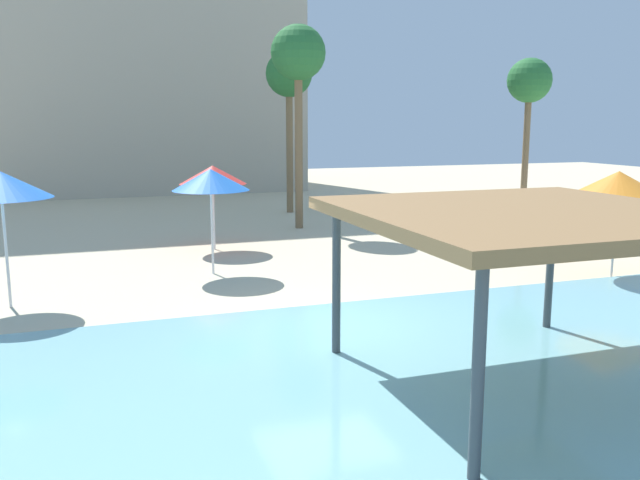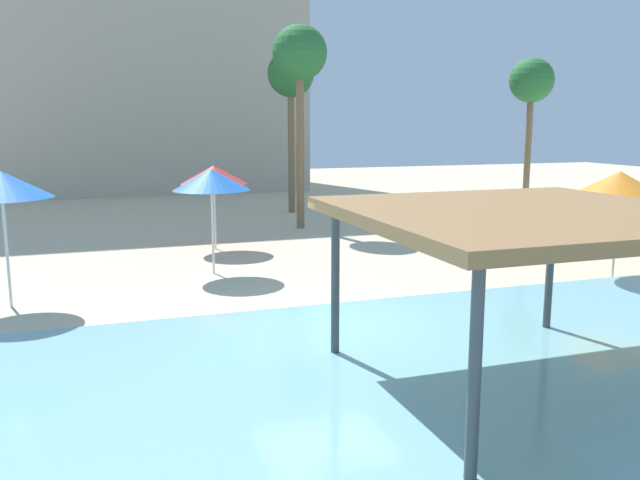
{
  "view_description": "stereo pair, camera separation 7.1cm",
  "coord_description": "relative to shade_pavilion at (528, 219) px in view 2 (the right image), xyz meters",
  "views": [
    {
      "loc": [
        -4.02,
        -11.03,
        3.77
      ],
      "look_at": [
        0.52,
        2.0,
        1.3
      ],
      "focal_mm": 37.2,
      "sensor_mm": 36.0,
      "label": 1
    },
    {
      "loc": [
        -3.95,
        -11.05,
        3.77
      ],
      "look_at": [
        0.52,
        2.0,
        1.3
      ],
      "focal_mm": 37.2,
      "sensor_mm": 36.0,
      "label": 2
    }
  ],
  "objects": [
    {
      "name": "ground_plane",
      "position": [
        -1.72,
        3.38,
        -2.44
      ],
      "size": [
        80.0,
        80.0,
        0.0
      ],
      "primitive_type": "plane",
      "color": "beige"
    },
    {
      "name": "lagoon_water",
      "position": [
        -1.72,
        -1.87,
        -2.42
      ],
      "size": [
        44.0,
        13.5,
        0.04
      ],
      "primitive_type": "cube",
      "color": "#7AB7C1",
      "rests_on": "ground"
    },
    {
      "name": "shade_pavilion",
      "position": [
        0.0,
        0.0,
        0.0
      ],
      "size": [
        4.85,
        4.85,
        2.58
      ],
      "color": "#42474C",
      "rests_on": "ground"
    },
    {
      "name": "beach_umbrella_red_0",
      "position": [
        -2.32,
        11.8,
        -0.21
      ],
      "size": [
        1.98,
        1.98,
        2.5
      ],
      "color": "silver",
      "rests_on": "ground"
    },
    {
      "name": "beach_umbrella_blue_1",
      "position": [
        -2.93,
        8.6,
        -0.08
      ],
      "size": [
        1.9,
        1.9,
        2.63
      ],
      "color": "silver",
      "rests_on": "ground"
    },
    {
      "name": "beach_umbrella_blue_3",
      "position": [
        -7.43,
        6.91,
        0.09
      ],
      "size": [
        1.98,
        1.98,
        2.8
      ],
      "color": "silver",
      "rests_on": "ground"
    },
    {
      "name": "beach_umbrella_orange_5",
      "position": [
        6.29,
        5.03,
        -0.17
      ],
      "size": [
        2.37,
        2.37,
        2.6
      ],
      "color": "silver",
      "rests_on": "ground"
    },
    {
      "name": "lounge_chair_0",
      "position": [
        7.71,
        11.0,
        -2.11
      ],
      "size": [
        0.91,
        1.97,
        0.74
      ],
      "rotation": [
        0.0,
        0.0,
        -1.4
      ],
      "color": "white",
      "rests_on": "ground"
    },
    {
      "name": "lounge_chair_2",
      "position": [
        6.65,
        8.6,
        -2.11
      ],
      "size": [
        1.17,
        1.99,
        0.74
      ],
      "rotation": [
        0.0,
        0.0,
        -1.89
      ],
      "color": "white",
      "rests_on": "ground"
    },
    {
      "name": "palm_tree_0",
      "position": [
        1.29,
        14.81,
        3.47
      ],
      "size": [
        1.9,
        1.9,
        7.06
      ],
      "color": "brown",
      "rests_on": "ground"
    },
    {
      "name": "palm_tree_1",
      "position": [
        2.18,
        18.93,
        3.08
      ],
      "size": [
        1.9,
        1.9,
        6.65
      ],
      "color": "brown",
      "rests_on": "ground"
    },
    {
      "name": "palm_tree_2",
      "position": [
        12.34,
        16.93,
        2.91
      ],
      "size": [
        1.9,
        1.9,
        6.46
      ],
      "color": "brown",
      "rests_on": "ground"
    },
    {
      "name": "hotel_block_0",
      "position": [
        -3.78,
        32.46,
        7.37
      ],
      "size": [
        18.73,
        11.11,
        19.61
      ],
      "primitive_type": "cube",
      "color": "#B2A893",
      "rests_on": "ground"
    }
  ]
}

